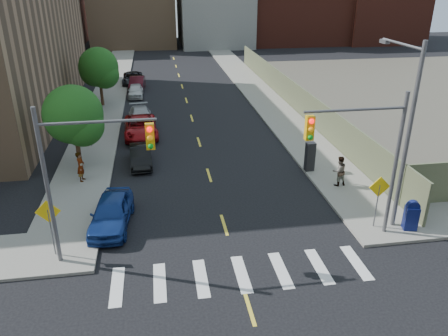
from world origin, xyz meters
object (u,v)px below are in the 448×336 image
object	(u,v)px
parked_car_white	(136,91)
payphone	(310,157)
parked_car_silver	(141,116)
parked_car_blue	(111,212)
parked_car_black	(141,156)
parked_car_red	(141,127)
parked_car_maroon	(137,83)
mailbox	(411,215)
pedestrian_west	(81,167)
pedestrian_east	(339,171)
parked_car_grey	(132,78)

from	to	relation	value
parked_car_white	payphone	size ratio (longest dim) A/B	2.04
payphone	parked_car_silver	bearing A→B (deg)	128.62
parked_car_blue	parked_car_black	world-z (taller)	parked_car_blue
parked_car_black	parked_car_silver	bearing A→B (deg)	87.89
parked_car_silver	parked_car_red	bearing A→B (deg)	-94.87
parked_car_black	parked_car_white	size ratio (longest dim) A/B	1.02
parked_car_silver	parked_car_black	bearing A→B (deg)	-94.62
parked_car_blue	parked_car_maroon	distance (m)	28.43
parked_car_blue	parked_car_white	size ratio (longest dim) A/B	1.19
parked_car_white	mailbox	size ratio (longest dim) A/B	2.46
parked_car_maroon	parked_car_black	bearing A→B (deg)	-84.26
parked_car_black	parked_car_maroon	world-z (taller)	parked_car_maroon
parked_car_black	parked_car_white	xyz separation A→B (m)	(-0.80, 17.81, 0.01)
parked_car_silver	parked_car_maroon	size ratio (longest dim) A/B	1.07
parked_car_white	pedestrian_west	size ratio (longest dim) A/B	2.07
parked_car_red	parked_car_silver	bearing A→B (deg)	87.61
parked_car_maroon	parked_car_white	bearing A→B (deg)	-87.91
parked_car_white	mailbox	distance (m)	31.35
payphone	pedestrian_east	xyz separation A→B (m)	(0.96, -2.32, -0.02)
parked_car_red	parked_car_grey	bearing A→B (deg)	90.92
pedestrian_east	parked_car_silver	bearing A→B (deg)	-59.09
parked_car_maroon	parked_car_grey	world-z (taller)	parked_car_maroon
parked_car_blue	pedestrian_west	xyz separation A→B (m)	(-2.15, 5.34, 0.30)
parked_car_blue	parked_car_white	bearing A→B (deg)	94.60
parked_car_red	mailbox	bearing A→B (deg)	-53.64
parked_car_red	pedestrian_west	world-z (taller)	pedestrian_west
parked_car_black	parked_car_grey	distance (m)	23.75
parked_car_grey	pedestrian_east	size ratio (longest dim) A/B	2.64
pedestrian_west	pedestrian_east	distance (m)	15.21
pedestrian_west	parked_car_white	bearing A→B (deg)	0.34
parked_car_blue	mailbox	size ratio (longest dim) A/B	2.92
parked_car_black	parked_car_white	distance (m)	17.83
parked_car_red	mailbox	world-z (taller)	mailbox
parked_car_red	parked_car_maroon	world-z (taller)	parked_car_red
parked_car_black	pedestrian_east	bearing A→B (deg)	-27.31
parked_car_white	parked_car_grey	xyz separation A→B (m)	(-0.50, 5.90, 0.02)
parked_car_silver	parked_car_grey	world-z (taller)	parked_car_silver
mailbox	pedestrian_east	xyz separation A→B (m)	(-1.53, 5.14, 0.16)
parked_car_white	parked_car_grey	distance (m)	5.92
parked_car_black	payphone	bearing A→B (deg)	-18.24
parked_car_blue	mailbox	world-z (taller)	mailbox
parked_car_blue	pedestrian_west	size ratio (longest dim) A/B	2.46
parked_car_red	pedestrian_east	xyz separation A→B (m)	(11.55, -10.86, 0.30)
parked_car_black	parked_car_white	world-z (taller)	parked_car_white
parked_car_blue	payphone	distance (m)	12.70
parked_car_red	pedestrian_east	world-z (taller)	pedestrian_east
parked_car_black	payphone	size ratio (longest dim) A/B	2.08
parked_car_maroon	mailbox	xyz separation A→B (m)	(13.69, -31.21, 0.19)
parked_car_blue	parked_car_red	size ratio (longest dim) A/B	0.83
parked_car_blue	mailbox	bearing A→B (deg)	-5.29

